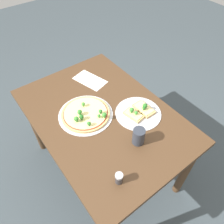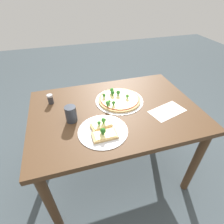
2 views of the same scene
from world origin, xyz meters
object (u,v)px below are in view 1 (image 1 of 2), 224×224
object	(u,v)px
dining_table	(103,123)
pizza_tray_slice	(139,112)
pizza_tray_whole	(86,114)
condiment_shaker	(119,178)
drinking_cup	(139,136)

from	to	relation	value
dining_table	pizza_tray_slice	distance (m)	0.27
dining_table	pizza_tray_whole	world-z (taller)	pizza_tray_whole
condiment_shaker	pizza_tray_whole	bearing A→B (deg)	-12.75
pizza_tray_slice	drinking_cup	distance (m)	0.24
pizza_tray_slice	condiment_shaker	world-z (taller)	condiment_shaker
dining_table	pizza_tray_whole	distance (m)	0.16
pizza_tray_slice	pizza_tray_whole	bearing A→B (deg)	55.91
drinking_cup	condiment_shaker	bearing A→B (deg)	117.48
drinking_cup	condiment_shaker	size ratio (longest dim) A/B	1.52
dining_table	condiment_shaker	distance (m)	0.50
dining_table	drinking_cup	size ratio (longest dim) A/B	10.79
dining_table	pizza_tray_slice	size ratio (longest dim) A/B	3.87
pizza_tray_whole	condiment_shaker	bearing A→B (deg)	167.25
condiment_shaker	drinking_cup	bearing A→B (deg)	-62.52
dining_table	drinking_cup	xyz separation A→B (m)	(-0.31, -0.04, 0.15)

